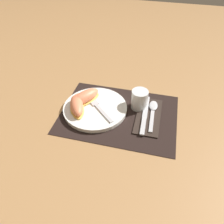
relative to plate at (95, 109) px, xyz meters
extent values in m
plane|color=#A37547|center=(0.10, 0.00, -0.01)|extent=(3.00, 3.00, 0.00)
cube|color=black|center=(0.10, 0.00, -0.01)|extent=(0.45, 0.33, 0.00)
cylinder|color=white|center=(0.00, 0.00, 0.00)|extent=(0.25, 0.25, 0.02)
cylinder|color=silver|center=(0.17, 0.06, 0.03)|extent=(0.06, 0.06, 0.08)
cylinder|color=orange|center=(0.17, 0.06, 0.01)|extent=(0.05, 0.05, 0.03)
cube|color=#2D231E|center=(0.21, 0.02, -0.01)|extent=(0.09, 0.21, 0.00)
cube|color=#BCBCC1|center=(0.20, -0.05, 0.00)|extent=(0.02, 0.09, 0.01)
cube|color=#BCBCC1|center=(0.20, 0.06, 0.00)|extent=(0.02, 0.13, 0.01)
cube|color=#BCBCC1|center=(0.23, -0.01, 0.00)|extent=(0.02, 0.12, 0.01)
ellipsoid|color=#BCBCC1|center=(0.22, 0.07, 0.00)|extent=(0.04, 0.06, 0.01)
cube|color=#BCBCC1|center=(0.04, -0.03, 0.01)|extent=(0.09, 0.09, 0.00)
cube|color=#BCBCC1|center=(-0.02, 0.04, 0.01)|extent=(0.07, 0.07, 0.00)
ellipsoid|color=#F7C656|center=(-0.05, 0.03, 0.01)|extent=(0.12, 0.14, 0.01)
ellipsoid|color=#F4845B|center=(-0.05, 0.03, 0.03)|extent=(0.11, 0.13, 0.05)
ellipsoid|color=#F7C656|center=(-0.06, 0.02, 0.01)|extent=(0.08, 0.11, 0.01)
ellipsoid|color=#F4845B|center=(-0.06, 0.02, 0.03)|extent=(0.07, 0.10, 0.04)
ellipsoid|color=#F7C656|center=(-0.07, -0.01, 0.01)|extent=(0.07, 0.12, 0.01)
ellipsoid|color=#F4845B|center=(-0.07, -0.01, 0.03)|extent=(0.06, 0.11, 0.04)
ellipsoid|color=#F7C656|center=(-0.06, -0.03, 0.01)|extent=(0.10, 0.13, 0.01)
ellipsoid|color=#F4845B|center=(-0.06, -0.03, 0.03)|extent=(0.10, 0.13, 0.04)
camera|label=1|loc=(0.22, -0.61, 0.58)|focal=35.00mm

